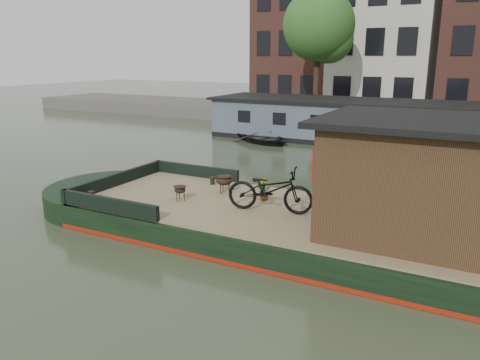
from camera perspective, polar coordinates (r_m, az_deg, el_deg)
The scene contains 18 objects.
ground at distance 11.22m, azimuth 8.82°, elevation -7.59°, with size 120.00×120.00×0.00m, color #313B26.
houseboat_hull at distance 11.58m, azimuth 2.61°, elevation -5.25°, with size 14.01×4.02×0.60m.
houseboat_deck at distance 11.00m, azimuth 8.94°, elevation -4.58°, with size 11.80×3.80×0.05m, color #877C53.
bow_bulwark at distance 13.36m, azimuth -12.01°, elevation -0.34°, with size 3.00×4.00×0.35m.
cabin at distance 10.20m, azimuth 20.91°, elevation 0.40°, with size 4.00×3.50×2.42m.
bicycle at distance 11.10m, azimuth 3.70°, elevation -1.17°, with size 0.72×2.07×1.09m, color black.
potted_plant_b at distance 12.88m, azimuth 2.78°, elevation -0.58°, with size 0.19×0.16×0.35m, color brown.
potted_plant_c at distance 12.07m, azimuth 2.86°, elevation -1.47°, with size 0.38×0.33×0.42m, color brown.
potted_plant_d at distance 12.24m, azimuth 12.21°, elevation -1.31°, with size 0.30×0.30×0.53m, color maroon.
brazier_front at distance 12.12m, azimuth -7.32°, elevation -1.62°, with size 0.35×0.35×0.38m, color black, non-canonical shape.
brazier_rear at distance 12.71m, azimuth -1.94°, elevation -0.52°, with size 0.43×0.43×0.47m, color black, non-canonical shape.
bollard_port at distance 13.57m, azimuth -3.40°, elevation -0.08°, with size 0.19×0.19×0.22m, color black.
bollard_stbd at distance 12.79m, azimuth -17.64°, elevation -1.75°, with size 0.18×0.18×0.20m, color black.
dinghy at distance 23.87m, azimuth 2.86°, elevation 5.43°, with size 2.44×3.41×0.71m, color black.
far_houseboat at distance 24.30m, azimuth 19.93°, elevation 6.21°, with size 20.40×4.40×2.11m.
quay at distance 30.77m, azimuth 21.63°, elevation 6.72°, with size 60.00×6.00×0.90m, color #47443F.
townhouse_row at distance 37.66m, azimuth 24.35°, elevation 19.16°, with size 27.25×8.00×16.50m.
tree_left at distance 30.53m, azimuth 9.85°, elevation 17.73°, with size 4.40×4.40×7.40m.
Camera 1 is at (3.27, -9.86, 4.25)m, focal length 35.00 mm.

